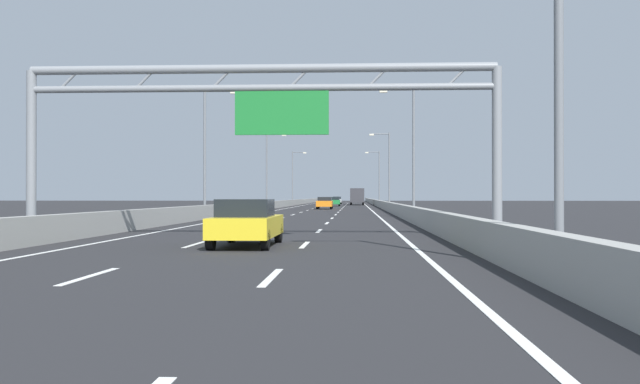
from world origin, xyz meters
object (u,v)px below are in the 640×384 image
Objects in this scene: orange_car at (325,203)px; streetlamp_right_distant at (378,174)px; yellow_car at (247,223)px; streetlamp_right_far at (387,165)px; streetlamp_left_distant at (294,175)px; streetlamp_left_far at (269,166)px; sign_gantry at (263,105)px; silver_car at (337,200)px; streetlamp_left_mid at (208,145)px; streetlamp_right_near at (547,15)px; green_car at (334,201)px; streetlamp_right_mid at (410,144)px; box_truck at (357,196)px.

streetlamp_right_distant is at bearing 79.07° from orange_car.
orange_car is at bearing 90.22° from yellow_car.
streetlamp_right_far is 2.08× the size of yellow_car.
yellow_car is (7.48, -101.77, -4.65)m from streetlamp_left_distant.
orange_car is at bearing -26.42° from streetlamp_left_far.
sign_gantry reaches higher than silver_car.
streetlamp_left_mid is 72.51m from streetlamp_left_distant.
orange_car is at bearing -79.70° from streetlamp_left_distant.
streetlamp_right_distant is (0.00, 108.76, 0.00)m from streetlamp_right_near.
streetlamp_right_near and streetlamp_right_far have the same top height.
yellow_car is at bearing -94.19° from streetlamp_right_distant.
streetlamp_left_far and streetlamp_right_distant have the same top height.
silver_car reaches higher than green_car.
streetlamp_right_mid is at bearing -78.36° from streetlamp_left_distant.
yellow_car is (0.24, -61.92, -0.00)m from orange_car.
streetlamp_right_distant is 40.85m from orange_car.
streetlamp_right_near is 1.11× the size of box_truck.
box_truck reaches higher than yellow_car.
orange_car is at bearing 103.25° from streetlamp_right_mid.
green_car is at bearing -89.34° from silver_car.
box_truck reaches higher than orange_car.
streetlamp_right_near reaches higher than box_truck.
orange_car is at bearing -91.08° from green_car.
streetlamp_right_near and streetlamp_left_far have the same top height.
sign_gantry is 110.98m from silver_car.
streetlamp_left_distant is 17.97m from green_car.
streetlamp_left_mid reaches higher than sign_gantry.
streetlamp_right_mid is at bearing -90.00° from streetlamp_right_far.
sign_gantry is at bearing -90.09° from green_car.
streetlamp_right_far is at bearing 25.06° from orange_car.
yellow_car is (7.48, -29.26, -4.65)m from streetlamp_left_mid.
streetlamp_right_distant is 2.08× the size of yellow_car.
streetlamp_right_near is at bearing -67.62° from streetlamp_left_mid.
streetlamp_right_near reaches higher than silver_car.
green_car is at bearing 69.60° from streetlamp_left_far.
streetlamp_right_near is 72.51m from streetlamp_right_far.
streetlamp_left_mid reaches higher than silver_car.
streetlamp_left_distant is (-14.93, 72.51, 0.00)m from streetlamp_right_mid.
streetlamp_left_distant is 14.93m from streetlamp_right_distant.
streetlamp_left_mid is at bearing -102.50° from orange_car.
orange_car is (-0.33, 58.68, -4.12)m from sign_gantry.
streetlamp_right_near and streetlamp_left_distant have the same top height.
streetlamp_left_far is 2.29× the size of silver_car.
orange_car is at bearing -100.93° from streetlamp_right_distant.
streetlamp_left_far is 39.21m from streetlamp_right_distant.
streetlamp_left_mid is 74.03m from streetlamp_right_distant.
yellow_car is (-0.22, -86.21, 0.01)m from green_car.
streetlamp_right_distant is at bearing 90.00° from streetlamp_right_near.
streetlamp_left_distant reaches higher than silver_car.
streetlamp_left_distant is at bearing 180.00° from streetlamp_right_distant.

